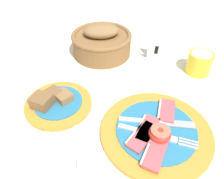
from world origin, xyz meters
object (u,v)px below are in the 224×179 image
object	(u,v)px
bread_plate	(56,102)
teaspoon_near_cup	(81,157)
breakfast_plate	(156,132)
sugar_cup	(199,62)
fork_on_cloth	(34,167)
bread_basket	(102,42)
number_card	(156,49)

from	to	relation	value
bread_plate	teaspoon_near_cup	world-z (taller)	bread_plate
breakfast_plate	bread_plate	world-z (taller)	bread_plate
bread_plate	teaspoon_near_cup	xyz separation A→B (m)	(0.12, -0.14, -0.01)
breakfast_plate	sugar_cup	distance (m)	0.31
sugar_cup	fork_on_cloth	bearing A→B (deg)	-130.07
sugar_cup	teaspoon_near_cup	xyz separation A→B (m)	(-0.27, -0.39, -0.03)
bread_basket	teaspoon_near_cup	distance (m)	0.44
bread_basket	fork_on_cloth	world-z (taller)	bread_basket
bread_basket	fork_on_cloth	xyz separation A→B (m)	(-0.03, -0.48, -0.05)
number_card	fork_on_cloth	size ratio (longest dim) A/B	0.41
teaspoon_near_cup	fork_on_cloth	size ratio (longest dim) A/B	1.01
breakfast_plate	fork_on_cloth	world-z (taller)	breakfast_plate
breakfast_plate	sugar_cup	xyz separation A→B (m)	(0.12, 0.29, 0.03)
sugar_cup	bread_basket	bearing A→B (deg)	172.30
bread_basket	number_card	bearing A→B (deg)	2.96
bread_basket	number_card	xyz separation A→B (m)	(0.19, 0.01, -0.01)
breakfast_plate	fork_on_cloth	bearing A→B (deg)	-149.67
bread_basket	fork_on_cloth	bearing A→B (deg)	-93.30
sugar_cup	bread_plate	bearing A→B (deg)	-147.62
breakfast_plate	fork_on_cloth	distance (m)	0.29
sugar_cup	teaspoon_near_cup	bearing A→B (deg)	-124.87
number_card	fork_on_cloth	bearing A→B (deg)	-119.15
teaspoon_near_cup	number_card	bearing A→B (deg)	135.40
bread_plate	number_card	world-z (taller)	number_card
bread_plate	number_card	distance (m)	0.39
sugar_cup	teaspoon_near_cup	distance (m)	0.47
sugar_cup	bread_basket	world-z (taller)	bread_basket
sugar_cup	fork_on_cloth	world-z (taller)	sugar_cup
teaspoon_near_cup	sugar_cup	bearing A→B (deg)	116.87
breakfast_plate	number_card	bearing A→B (deg)	94.14
number_card	breakfast_plate	bearing A→B (deg)	-90.51
number_card	fork_on_cloth	world-z (taller)	number_card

